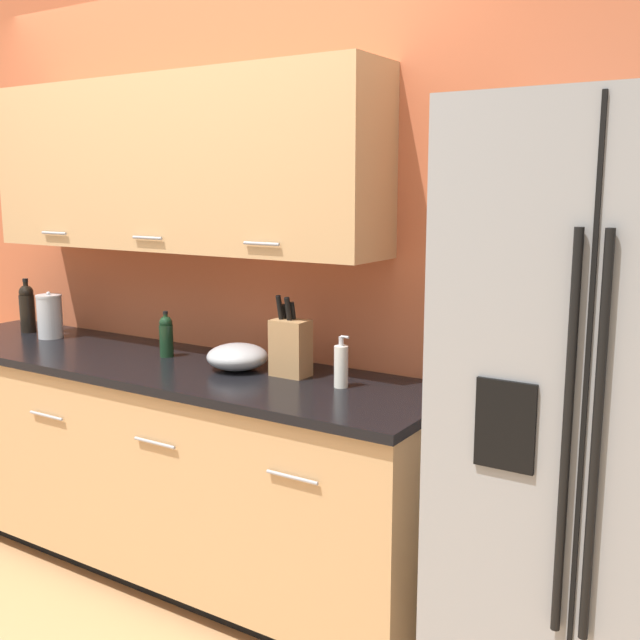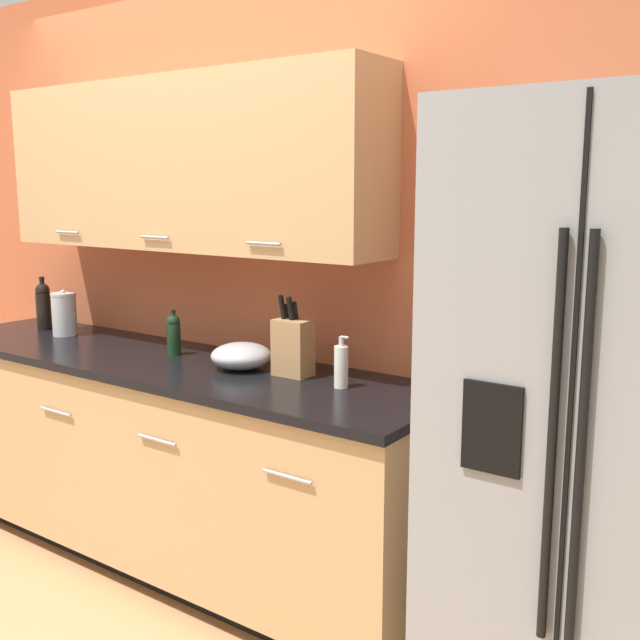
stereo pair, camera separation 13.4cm
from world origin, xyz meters
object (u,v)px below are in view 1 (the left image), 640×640
object	(u,v)px
steel_canister	(50,316)
mixing_bowl	(237,357)
soap_dispenser	(341,366)
refrigerator	(611,435)
wine_bottle	(27,307)
oil_bottle	(166,335)
knife_block	(290,347)

from	to	relation	value
steel_canister	mixing_bowl	world-z (taller)	steel_canister
soap_dispenser	mixing_bowl	size ratio (longest dim) A/B	0.79
refrigerator	wine_bottle	world-z (taller)	refrigerator
wine_bottle	soap_dispenser	distance (m)	1.86
refrigerator	oil_bottle	distance (m)	1.85
wine_bottle	knife_block	bearing A→B (deg)	-0.49
oil_bottle	wine_bottle	bearing A→B (deg)	178.37
refrigerator	soap_dispenser	bearing A→B (deg)	174.92
oil_bottle	steel_canister	xyz separation A→B (m)	(-0.76, -0.01, 0.01)
wine_bottle	mixing_bowl	bearing A→B (deg)	-1.88
wine_bottle	oil_bottle	world-z (taller)	wine_bottle
refrigerator	knife_block	xyz separation A→B (m)	(-1.21, 0.12, 0.10)
refrigerator	soap_dispenser	world-z (taller)	refrigerator
knife_block	mixing_bowl	bearing A→B (deg)	-172.52
steel_canister	oil_bottle	bearing A→B (deg)	0.42
wine_bottle	steel_canister	bearing A→B (deg)	-8.78
oil_bottle	steel_canister	bearing A→B (deg)	-179.58
soap_dispenser	mixing_bowl	xyz separation A→B (m)	(-0.49, 0.01, -0.03)
knife_block	oil_bottle	world-z (taller)	knife_block
knife_block	wine_bottle	size ratio (longest dim) A/B	1.16
oil_bottle	mixing_bowl	bearing A→B (deg)	-2.47
refrigerator	steel_canister	xyz separation A→B (m)	(-2.60, 0.10, 0.09)
wine_bottle	steel_canister	distance (m)	0.22
knife_block	soap_dispenser	world-z (taller)	knife_block
wine_bottle	oil_bottle	size ratio (longest dim) A/B	1.37
soap_dispenser	mixing_bowl	distance (m)	0.49
refrigerator	wine_bottle	distance (m)	2.82
oil_bottle	mixing_bowl	xyz separation A→B (m)	(0.40, -0.02, -0.04)
refrigerator	soap_dispenser	distance (m)	0.96
wine_bottle	steel_canister	size ratio (longest dim) A/B	1.20
oil_bottle	soap_dispenser	bearing A→B (deg)	-1.62
oil_bottle	mixing_bowl	world-z (taller)	oil_bottle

